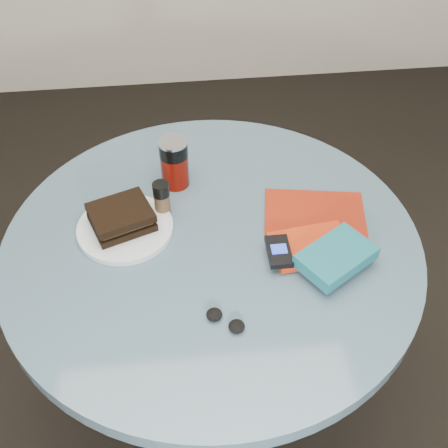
{
  "coord_description": "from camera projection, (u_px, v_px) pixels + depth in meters",
  "views": [
    {
      "loc": [
        -0.07,
        -0.92,
        1.72
      ],
      "look_at": [
        0.03,
        0.0,
        0.8
      ],
      "focal_mm": 45.0,
      "sensor_mm": 36.0,
      "label": 1
    }
  ],
  "objects": [
    {
      "name": "ground",
      "position": [
        215.0,
        395.0,
        1.87
      ],
      "size": [
        4.0,
        4.0,
        0.0
      ],
      "primitive_type": "plane",
      "color": "black",
      "rests_on": "ground"
    },
    {
      "name": "table",
      "position": [
        213.0,
        283.0,
        1.46
      ],
      "size": [
        1.0,
        1.0,
        0.75
      ],
      "color": "black",
      "rests_on": "ground"
    },
    {
      "name": "plate",
      "position": [
        125.0,
        228.0,
        1.36
      ],
      "size": [
        0.24,
        0.24,
        0.01
      ],
      "primitive_type": "cylinder",
      "rotation": [
        0.0,
        0.0,
        -0.02
      ],
      "color": "white",
      "rests_on": "table"
    },
    {
      "name": "sandwich",
      "position": [
        121.0,
        217.0,
        1.34
      ],
      "size": [
        0.17,
        0.16,
        0.05
      ],
      "color": "black",
      "rests_on": "plate"
    },
    {
      "name": "soda_can",
      "position": [
        174.0,
        163.0,
        1.44
      ],
      "size": [
        0.08,
        0.08,
        0.14
      ],
      "color": "#670C05",
      "rests_on": "table"
    },
    {
      "name": "pepper_grinder",
      "position": [
        162.0,
        198.0,
        1.37
      ],
      "size": [
        0.05,
        0.05,
        0.09
      ],
      "color": "#4A3720",
      "rests_on": "table"
    },
    {
      "name": "magazine",
      "position": [
        315.0,
        216.0,
        1.4
      ],
      "size": [
        0.28,
        0.23,
        0.0
      ],
      "primitive_type": "cube",
      "rotation": [
        0.0,
        0.0,
        -0.17
      ],
      "color": "maroon",
      "rests_on": "table"
    },
    {
      "name": "red_book",
      "position": [
        311.0,
        246.0,
        1.31
      ],
      "size": [
        0.19,
        0.14,
        0.02
      ],
      "primitive_type": "cube",
      "rotation": [
        0.0,
        0.0,
        0.12
      ],
      "color": "#B82D0E",
      "rests_on": "magazine"
    },
    {
      "name": "novel",
      "position": [
        336.0,
        257.0,
        1.25
      ],
      "size": [
        0.2,
        0.18,
        0.03
      ],
      "primitive_type": "cube",
      "rotation": [
        0.0,
        0.0,
        0.57
      ],
      "color": "#165C6B",
      "rests_on": "red_book"
    },
    {
      "name": "mp3_player",
      "position": [
        279.0,
        251.0,
        1.28
      ],
      "size": [
        0.05,
        0.09,
        0.02
      ],
      "color": "black",
      "rests_on": "red_book"
    },
    {
      "name": "headphones",
      "position": [
        225.0,
        320.0,
        1.16
      ],
      "size": [
        0.09,
        0.08,
        0.02
      ],
      "color": "black",
      "rests_on": "table"
    }
  ]
}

